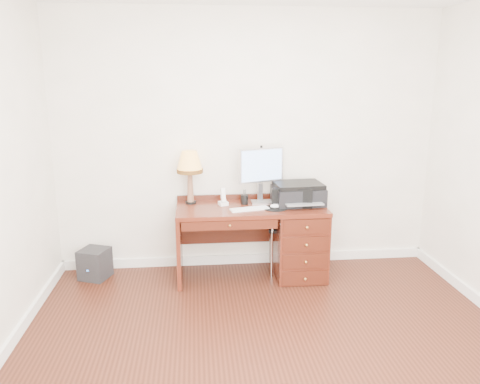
{
  "coord_description": "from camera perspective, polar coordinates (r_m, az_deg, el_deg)",
  "views": [
    {
      "loc": [
        -0.55,
        -3.1,
        2.04
      ],
      "look_at": [
        -0.13,
        1.2,
        0.95
      ],
      "focal_mm": 35.0,
      "sensor_mm": 36.0,
      "label": 1
    }
  ],
  "objects": [
    {
      "name": "printer",
      "position": [
        4.82,
        7.1,
        -0.18
      ],
      "size": [
        0.52,
        0.42,
        0.22
      ],
      "rotation": [
        0.0,
        0.0,
        0.07
      ],
      "color": "black",
      "rests_on": "desk"
    },
    {
      "name": "mouse_pad",
      "position": [
        4.65,
        4.34,
        -1.86
      ],
      "size": [
        0.24,
        0.24,
        0.05
      ],
      "color": "black",
      "rests_on": "desk"
    },
    {
      "name": "room_shell",
      "position": [
        4.27,
        2.58,
        -13.7
      ],
      "size": [
        4.0,
        4.0,
        4.0
      ],
      "color": "white",
      "rests_on": "ground"
    },
    {
      "name": "pen_cup",
      "position": [
        4.79,
        0.55,
        -0.93
      ],
      "size": [
        0.08,
        0.08,
        0.1
      ],
      "primitive_type": "cylinder",
      "color": "black",
      "rests_on": "desk"
    },
    {
      "name": "leg_lamp",
      "position": [
        4.76,
        -6.15,
        3.26
      ],
      "size": [
        0.27,
        0.27,
        0.54
      ],
      "color": "black",
      "rests_on": "desk"
    },
    {
      "name": "keyboard",
      "position": [
        4.6,
        1.16,
        -2.08
      ],
      "size": [
        0.4,
        0.19,
        0.01
      ],
      "primitive_type": "cube",
      "rotation": [
        0.0,
        0.0,
        0.23
      ],
      "color": "white",
      "rests_on": "desk"
    },
    {
      "name": "phone",
      "position": [
        4.75,
        -2.07,
        -1.0
      ],
      "size": [
        0.11,
        0.11,
        0.18
      ],
      "rotation": [
        0.0,
        0.0,
        0.33
      ],
      "color": "white",
      "rests_on": "desk"
    },
    {
      "name": "monitor",
      "position": [
        4.8,
        2.71,
        2.92
      ],
      "size": [
        0.48,
        0.24,
        0.57
      ],
      "rotation": [
        0.0,
        0.0,
        0.33
      ],
      "color": "silver",
      "rests_on": "desk"
    },
    {
      "name": "desk",
      "position": [
        4.87,
        5.11,
        -5.46
      ],
      "size": [
        1.5,
        0.67,
        0.75
      ],
      "color": "#551E12",
      "rests_on": "ground"
    },
    {
      "name": "ground",
      "position": [
        3.75,
        4.0,
        -18.83
      ],
      "size": [
        4.0,
        4.0,
        0.0
      ],
      "primitive_type": "plane",
      "color": "black",
      "rests_on": "ground"
    },
    {
      "name": "equipment_box",
      "position": [
        5.08,
        -17.28,
        -8.32
      ],
      "size": [
        0.34,
        0.34,
        0.31
      ],
      "primitive_type": "cube",
      "rotation": [
        0.0,
        0.0,
        -0.37
      ],
      "color": "black",
      "rests_on": "ground"
    },
    {
      "name": "chair",
      "position": [
        4.86,
        6.25,
        -3.52
      ],
      "size": [
        0.5,
        0.5,
        0.95
      ],
      "rotation": [
        0.0,
        0.0,
        -0.13
      ],
      "color": "black",
      "rests_on": "ground"
    }
  ]
}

